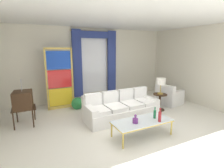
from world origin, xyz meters
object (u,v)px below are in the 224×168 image
object	(u,v)px
round_side_table	(160,100)
stained_glass_divider	(60,80)
bottle_amber_squat	(155,114)
vintage_tv	(23,101)
table_lamp_brass	(161,82)
coffee_table	(142,122)
bottle_blue_decanter	(160,116)
couch_white_long	(121,108)
bottle_crystal_tall	(135,120)
armchair_white	(169,97)
peacock_figurine	(78,104)

from	to	relation	value
round_side_table	stained_glass_divider	bearing A→B (deg)	150.72
bottle_amber_squat	stained_glass_divider	xyz separation A→B (m)	(-1.81, 3.01, 0.52)
bottle_amber_squat	vintage_tv	distance (m)	3.65
table_lamp_brass	coffee_table	bearing A→B (deg)	-143.52
bottle_blue_decanter	table_lamp_brass	world-z (taller)	table_lamp_brass
coffee_table	couch_white_long	bearing A→B (deg)	85.58
bottle_crystal_tall	couch_white_long	bearing A→B (deg)	75.84
couch_white_long	coffee_table	distance (m)	1.28
coffee_table	bottle_crystal_tall	world-z (taller)	bottle_crystal_tall
vintage_tv	stained_glass_divider	size ratio (longest dim) A/B	0.61
coffee_table	bottle_crystal_tall	size ratio (longest dim) A/B	6.88
couch_white_long	armchair_white	distance (m)	2.38
bottle_blue_decanter	vintage_tv	size ratio (longest dim) A/B	0.26
round_side_table	coffee_table	bearing A→B (deg)	-143.52
bottle_blue_decanter	bottle_crystal_tall	size ratio (longest dim) A/B	1.61
armchair_white	peacock_figurine	bearing A→B (deg)	164.47
bottle_crystal_tall	armchair_white	bearing A→B (deg)	31.51
bottle_amber_squat	vintage_tv	world-z (taller)	vintage_tv
coffee_table	round_side_table	bearing A→B (deg)	36.48
bottle_amber_squat	armchair_white	size ratio (longest dim) A/B	0.32
bottle_crystal_tall	round_side_table	bearing A→B (deg)	33.81
peacock_figurine	round_side_table	distance (m)	2.92
vintage_tv	round_side_table	bearing A→B (deg)	-10.42
couch_white_long	bottle_crystal_tall	size ratio (longest dim) A/B	10.86
bottle_blue_decanter	couch_white_long	bearing A→B (deg)	99.28
couch_white_long	armchair_white	world-z (taller)	couch_white_long
bottle_crystal_tall	bottle_blue_decanter	bearing A→B (deg)	-18.72
bottle_crystal_tall	table_lamp_brass	distance (m)	2.36
couch_white_long	coffee_table	bearing A→B (deg)	-94.42
bottle_blue_decanter	table_lamp_brass	size ratio (longest dim) A/B	0.62
stained_glass_divider	peacock_figurine	bearing A→B (deg)	-40.00
round_side_table	couch_white_long	bearing A→B (deg)	178.49
couch_white_long	coffee_table	size ratio (longest dim) A/B	1.58
armchair_white	round_side_table	bearing A→B (deg)	-154.55
couch_white_long	vintage_tv	bearing A→B (deg)	164.66
coffee_table	table_lamp_brass	bearing A→B (deg)	36.48
couch_white_long	coffee_table	xyz separation A→B (m)	(-0.10, -1.28, 0.07)
bottle_amber_squat	stained_glass_divider	distance (m)	3.55
peacock_figurine	table_lamp_brass	bearing A→B (deg)	-26.83
coffee_table	stained_glass_divider	distance (m)	3.38
armchair_white	table_lamp_brass	world-z (taller)	table_lamp_brass
peacock_figurine	coffee_table	bearing A→B (deg)	-70.02
armchair_white	bottle_crystal_tall	bearing A→B (deg)	-148.49
coffee_table	vintage_tv	size ratio (longest dim) A/B	1.11
coffee_table	bottle_amber_squat	world-z (taller)	bottle_amber_squat
peacock_figurine	round_side_table	world-z (taller)	round_side_table
coffee_table	peacock_figurine	xyz separation A→B (m)	(-0.93, 2.55, -0.16)
coffee_table	armchair_white	xyz separation A→B (m)	(2.46, 1.61, -0.09)
bottle_blue_decanter	vintage_tv	distance (m)	3.75
armchair_white	coffee_table	bearing A→B (deg)	-146.77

